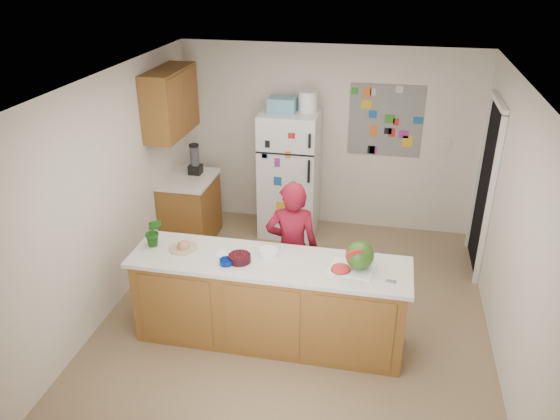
% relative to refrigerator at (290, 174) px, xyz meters
% --- Properties ---
extents(floor, '(4.00, 4.50, 0.02)m').
position_rel_refrigerator_xyz_m(floor, '(0.45, -1.88, -0.86)').
color(floor, brown).
rests_on(floor, ground).
extents(wall_back, '(4.00, 0.02, 2.50)m').
position_rel_refrigerator_xyz_m(wall_back, '(0.45, 0.38, 0.40)').
color(wall_back, beige).
rests_on(wall_back, ground).
extents(wall_left, '(0.02, 4.50, 2.50)m').
position_rel_refrigerator_xyz_m(wall_left, '(-1.56, -1.88, 0.40)').
color(wall_left, beige).
rests_on(wall_left, ground).
extents(wall_right, '(0.02, 4.50, 2.50)m').
position_rel_refrigerator_xyz_m(wall_right, '(2.46, -1.88, 0.40)').
color(wall_right, beige).
rests_on(wall_right, ground).
extents(ceiling, '(4.00, 4.50, 0.02)m').
position_rel_refrigerator_xyz_m(ceiling, '(0.45, -1.88, 1.66)').
color(ceiling, white).
rests_on(ceiling, wall_back).
extents(doorway, '(0.03, 0.85, 2.04)m').
position_rel_refrigerator_xyz_m(doorway, '(2.44, -0.43, 0.17)').
color(doorway, black).
rests_on(doorway, ground).
extents(peninsula_base, '(2.60, 0.62, 0.88)m').
position_rel_refrigerator_xyz_m(peninsula_base, '(0.25, -2.38, -0.41)').
color(peninsula_base, brown).
rests_on(peninsula_base, floor).
extents(peninsula_top, '(2.68, 0.70, 0.04)m').
position_rel_refrigerator_xyz_m(peninsula_top, '(0.25, -2.38, 0.05)').
color(peninsula_top, silver).
rests_on(peninsula_top, peninsula_base).
extents(side_counter_base, '(0.60, 0.80, 0.86)m').
position_rel_refrigerator_xyz_m(side_counter_base, '(-1.24, -0.53, -0.42)').
color(side_counter_base, brown).
rests_on(side_counter_base, floor).
extents(side_counter_top, '(0.64, 0.84, 0.04)m').
position_rel_refrigerator_xyz_m(side_counter_top, '(-1.24, -0.53, 0.03)').
color(side_counter_top, silver).
rests_on(side_counter_top, side_counter_base).
extents(upper_cabinets, '(0.35, 1.00, 0.80)m').
position_rel_refrigerator_xyz_m(upper_cabinets, '(-1.37, -0.58, 1.05)').
color(upper_cabinets, brown).
rests_on(upper_cabinets, wall_left).
extents(refrigerator, '(0.75, 0.70, 1.70)m').
position_rel_refrigerator_xyz_m(refrigerator, '(0.00, 0.00, 0.00)').
color(refrigerator, silver).
rests_on(refrigerator, floor).
extents(fridge_top_bin, '(0.35, 0.28, 0.18)m').
position_rel_refrigerator_xyz_m(fridge_top_bin, '(-0.10, 0.00, 0.94)').
color(fridge_top_bin, '#5999B2').
rests_on(fridge_top_bin, refrigerator).
extents(photo_collage, '(0.95, 0.01, 0.95)m').
position_rel_refrigerator_xyz_m(photo_collage, '(1.20, 0.36, 0.70)').
color(photo_collage, slate).
rests_on(photo_collage, wall_back).
extents(person, '(0.60, 0.44, 1.51)m').
position_rel_refrigerator_xyz_m(person, '(0.37, -1.83, -0.09)').
color(person, maroon).
rests_on(person, floor).
extents(blender_appliance, '(0.12, 0.12, 0.38)m').
position_rel_refrigerator_xyz_m(blender_appliance, '(-1.19, -0.38, 0.24)').
color(blender_appliance, black).
rests_on(blender_appliance, side_counter_top).
extents(cutting_board, '(0.45, 0.37, 0.01)m').
position_rel_refrigerator_xyz_m(cutting_board, '(1.04, -2.37, 0.08)').
color(cutting_board, silver).
rests_on(cutting_board, peninsula_top).
extents(watermelon, '(0.26, 0.26, 0.26)m').
position_rel_refrigerator_xyz_m(watermelon, '(1.10, -2.35, 0.21)').
color(watermelon, '#195713').
rests_on(watermelon, cutting_board).
extents(watermelon_slice, '(0.17, 0.17, 0.02)m').
position_rel_refrigerator_xyz_m(watermelon_slice, '(0.94, -2.42, 0.09)').
color(watermelon_slice, red).
rests_on(watermelon_slice, cutting_board).
extents(cherry_bowl, '(0.27, 0.27, 0.07)m').
position_rel_refrigerator_xyz_m(cherry_bowl, '(-0.01, -2.45, 0.11)').
color(cherry_bowl, black).
rests_on(cherry_bowl, peninsula_top).
extents(white_bowl, '(0.24, 0.24, 0.06)m').
position_rel_refrigerator_xyz_m(white_bowl, '(0.23, -2.28, 0.10)').
color(white_bowl, white).
rests_on(white_bowl, peninsula_top).
extents(cobalt_bowl, '(0.15, 0.15, 0.05)m').
position_rel_refrigerator_xyz_m(cobalt_bowl, '(-0.12, -2.52, 0.10)').
color(cobalt_bowl, '#001558').
rests_on(cobalt_bowl, peninsula_top).
extents(plate, '(0.33, 0.33, 0.02)m').
position_rel_refrigerator_xyz_m(plate, '(-0.61, -2.33, 0.08)').
color(plate, beige).
rests_on(plate, peninsula_top).
extents(paper_towel, '(0.19, 0.18, 0.02)m').
position_rel_refrigerator_xyz_m(paper_towel, '(-0.18, -2.39, 0.08)').
color(paper_towel, silver).
rests_on(paper_towel, peninsula_top).
extents(keys, '(0.09, 0.05, 0.01)m').
position_rel_refrigerator_xyz_m(keys, '(1.39, -2.52, 0.08)').
color(keys, gray).
rests_on(keys, peninsula_top).
extents(potted_plant, '(0.19, 0.17, 0.31)m').
position_rel_refrigerator_xyz_m(potted_plant, '(-0.92, -2.33, 0.22)').
color(potted_plant, '#103A15').
rests_on(potted_plant, peninsula_top).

